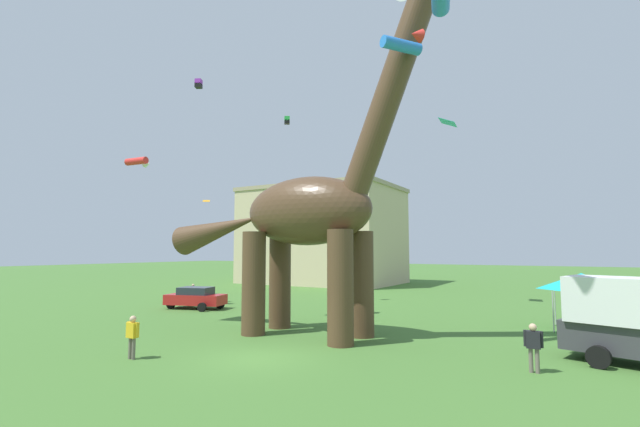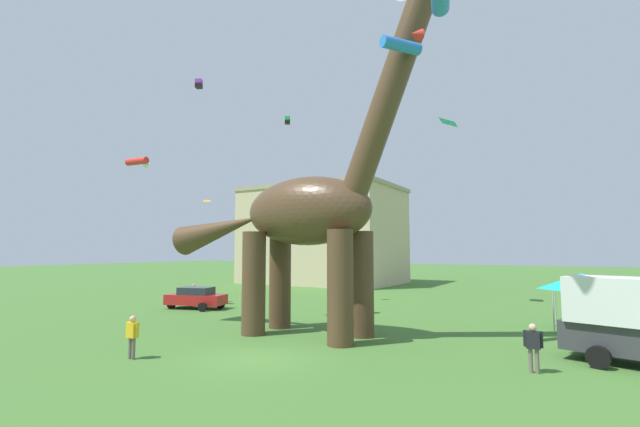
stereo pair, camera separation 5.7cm
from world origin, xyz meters
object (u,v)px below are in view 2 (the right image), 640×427
at_px(person_strolling_adult, 533,343).
at_px(festival_canopy_tent, 582,282).
at_px(kite_high_left, 404,43).
at_px(kite_mid_left, 324,227).
at_px(kite_apex, 207,201).
at_px(kite_near_high, 287,120).
at_px(person_near_flyer, 132,333).
at_px(kite_near_low, 199,84).
at_px(kite_mid_center, 139,162).
at_px(person_photographer, 251,295).
at_px(kite_drifting, 448,122).
at_px(parked_sedan_left, 196,297).
at_px(dinosaur_sculpture, 306,211).
at_px(person_watching_child, 194,291).

bearing_deg(person_strolling_adult, festival_canopy_tent, -129.74).
relative_size(kite_high_left, kite_mid_left, 2.16).
xyz_separation_m(kite_apex, kite_near_high, (8.44, 0.29, 6.11)).
xyz_separation_m(person_near_flyer, kite_mid_left, (0.92, 13.50, 4.71)).
xyz_separation_m(kite_near_low, kite_mid_center, (-9.29, 2.98, -3.29)).
height_order(person_photographer, kite_drifting, kite_drifting).
bearing_deg(parked_sedan_left, festival_canopy_tent, -6.80).
bearing_deg(kite_mid_center, kite_mid_left, 13.23).
height_order(parked_sedan_left, kite_mid_center, kite_mid_center).
distance_m(person_near_flyer, kite_high_left, 16.20).
xyz_separation_m(parked_sedan_left, person_near_flyer, (8.82, -11.74, 0.20)).
height_order(festival_canopy_tent, kite_high_left, kite_high_left).
relative_size(dinosaur_sculpture, kite_apex, 23.22).
bearing_deg(person_strolling_adult, dinosaur_sculpture, -39.29).
relative_size(festival_canopy_tent, kite_apex, 4.27).
xyz_separation_m(parked_sedan_left, person_watching_child, (-2.97, 2.56, 0.10)).
height_order(parked_sedan_left, kite_near_low, kite_near_low).
bearing_deg(person_photographer, dinosaur_sculpture, 2.44).
relative_size(person_watching_child, person_near_flyer, 0.90).
bearing_deg(kite_near_high, person_strolling_adult, -31.82).
distance_m(person_photographer, kite_apex, 9.63).
height_order(dinosaur_sculpture, kite_drifting, dinosaur_sculpture).
relative_size(kite_drifting, kite_apex, 2.50).
height_order(kite_mid_center, kite_apex, kite_mid_center).
distance_m(person_watching_child, kite_high_left, 25.57).
bearing_deg(kite_apex, kite_mid_center, -94.12).
distance_m(kite_near_low, kite_high_left, 13.47).
bearing_deg(festival_canopy_tent, kite_near_high, 176.61).
distance_m(parked_sedan_left, kite_apex, 10.19).
bearing_deg(kite_near_low, kite_mid_left, 51.17).
xyz_separation_m(person_strolling_adult, person_watching_child, (-25.43, 8.53, -0.11)).
xyz_separation_m(person_watching_child, kite_apex, (-1.24, 2.48, 7.69)).
bearing_deg(person_strolling_adult, person_near_flyer, -7.52).
bearing_deg(kite_drifting, person_photographer, -155.39).
bearing_deg(person_strolling_adult, person_photographer, -57.29).
bearing_deg(person_watching_child, dinosaur_sculpture, -26.40).
bearing_deg(person_strolling_adult, kite_mid_center, -39.52).
bearing_deg(kite_mid_left, kite_drifting, 58.76).
relative_size(kite_apex, kite_near_high, 1.24).
distance_m(dinosaur_sculpture, kite_mid_center, 17.71).
relative_size(person_watching_child, kite_near_low, 2.85).
bearing_deg(kite_near_high, kite_mid_left, -33.09).
xyz_separation_m(person_photographer, kite_mid_left, (8.57, -3.05, 5.11)).
height_order(parked_sedan_left, kite_near_high, kite_near_high).
relative_size(person_near_flyer, kite_apex, 2.25).
bearing_deg(kite_drifting, dinosaur_sculpture, -102.33).
bearing_deg(kite_apex, dinosaur_sculpture, -29.92).
height_order(person_near_flyer, kite_high_left, kite_high_left).
xyz_separation_m(kite_high_left, kite_near_high, (-13.73, 11.13, 1.72)).
height_order(dinosaur_sculpture, kite_near_high, dinosaur_sculpture).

